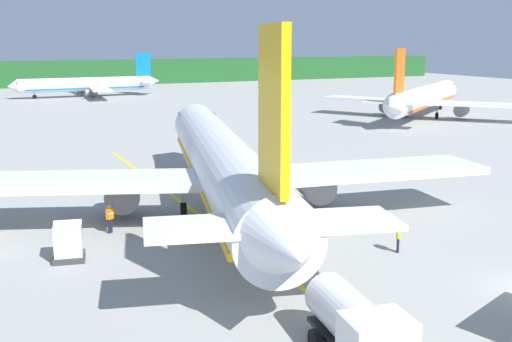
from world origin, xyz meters
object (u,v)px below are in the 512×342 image
crew_loader_left (110,216)px  crew_loader_right (398,235)px  airliner_mid_apron (424,98)px  airliner_far_taxiway (88,85)px  crew_marshaller (233,230)px  cargo_container_near (68,242)px  service_truck_catering (356,326)px  airliner_foreground (222,163)px

crew_loader_left → crew_loader_right: bearing=-37.0°
airliner_mid_apron → crew_loader_left: airliner_mid_apron is taller
airliner_far_taxiway → crew_loader_right: bearing=-91.4°
airliner_far_taxiway → crew_marshaller: (-10.28, -98.01, -1.35)m
airliner_mid_apron → cargo_container_near: bearing=-144.0°
airliner_mid_apron → service_truck_catering: airliner_mid_apron is taller
crew_marshaller → crew_loader_right: crew_marshaller is taller
airliner_mid_apron → crew_marshaller: 64.78m
airliner_far_taxiway → crew_loader_right: size_ratio=18.14×
airliner_foreground → airliner_mid_apron: airliner_foreground is taller
crew_marshaller → crew_loader_right: (7.80, -4.36, -0.09)m
airliner_foreground → service_truck_catering: airliner_foreground is taller
service_truck_catering → crew_loader_left: (-4.54, 19.15, -0.37)m
airliner_far_taxiway → crew_marshaller: bearing=-96.0°
service_truck_catering → crew_marshaller: service_truck_catering is taller
airliner_foreground → airliner_mid_apron: (46.17, 36.26, -0.51)m
crew_loader_left → airliner_far_taxiway: bearing=80.3°
service_truck_catering → crew_marshaller: (0.99, 13.48, -0.34)m
service_truck_catering → crew_marshaller: bearing=85.8°
cargo_container_near → crew_marshaller: cargo_container_near is taller
airliner_mid_apron → cargo_container_near: airliner_mid_apron is taller
crew_loader_left → crew_loader_right: 16.68m
airliner_far_taxiway → crew_marshaller: airliner_far_taxiway is taller
airliner_foreground → cargo_container_near: bearing=-154.7°
airliner_far_taxiway → service_truck_catering: size_ratio=5.33×
cargo_container_near → service_truck_catering: bearing=-63.9°
airliner_mid_apron → airliner_foreground: bearing=-141.9°
cargo_container_near → crew_loader_right: cargo_container_near is taller
airliner_mid_apron → crew_loader_right: bearing=-130.4°
crew_marshaller → crew_loader_left: size_ratio=1.02×
airliner_mid_apron → service_truck_catering: 75.08m
airliner_foreground → service_truck_catering: (-3.10, -20.37, -2.00)m
cargo_container_near → crew_marshaller: size_ratio=1.17×
service_truck_catering → crew_loader_right: 12.67m
airliner_foreground → service_truck_catering: 20.70m
service_truck_catering → cargo_container_near: service_truck_catering is taller
cargo_container_near → crew_loader_right: size_ratio=1.27×
crew_marshaller → crew_loader_right: bearing=-29.2°
cargo_container_near → crew_marshaller: 8.71m
airliner_mid_apron → crew_loader_left: size_ratio=17.25×
cargo_container_near → crew_loader_left: bearing=51.8°
cargo_container_near → crew_loader_right: bearing=-20.9°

